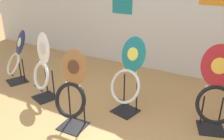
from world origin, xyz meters
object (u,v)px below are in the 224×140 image
toilet_seat_display_white_plain (42,70)px  toilet_seat_display_teal_sax (127,80)px  toilet_seat_display_woodgrain (72,92)px  toilet_seat_display_crimson_swirl (216,95)px  toilet_seat_display_navy_moon (16,58)px

toilet_seat_display_white_plain → toilet_seat_display_teal_sax: toilet_seat_display_teal_sax is taller
toilet_seat_display_woodgrain → toilet_seat_display_crimson_swirl: (1.35, 0.71, -0.01)m
toilet_seat_display_white_plain → toilet_seat_display_woodgrain: 0.80m
toilet_seat_display_woodgrain → toilet_seat_display_crimson_swirl: bearing=27.9°
toilet_seat_display_white_plain → toilet_seat_display_crimson_swirl: size_ratio=0.96×
toilet_seat_display_white_plain → toilet_seat_display_teal_sax: (1.11, 0.25, 0.02)m
toilet_seat_display_navy_moon → toilet_seat_display_crimson_swirl: (2.81, 0.18, 0.03)m
toilet_seat_display_white_plain → toilet_seat_display_teal_sax: size_ratio=0.98×
toilet_seat_display_teal_sax → toilet_seat_display_white_plain: bearing=-167.2°
toilet_seat_display_crimson_swirl → toilet_seat_display_woodgrain: bearing=-152.1°
toilet_seat_display_navy_moon → toilet_seat_display_crimson_swirl: toilet_seat_display_crimson_swirl is taller
toilet_seat_display_woodgrain → toilet_seat_display_crimson_swirl: 1.53m
toilet_seat_display_navy_moon → toilet_seat_display_woodgrain: bearing=-19.9°
toilet_seat_display_white_plain → toilet_seat_display_navy_moon: (-0.73, 0.21, -0.03)m
toilet_seat_display_white_plain → toilet_seat_display_crimson_swirl: toilet_seat_display_crimson_swirl is taller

